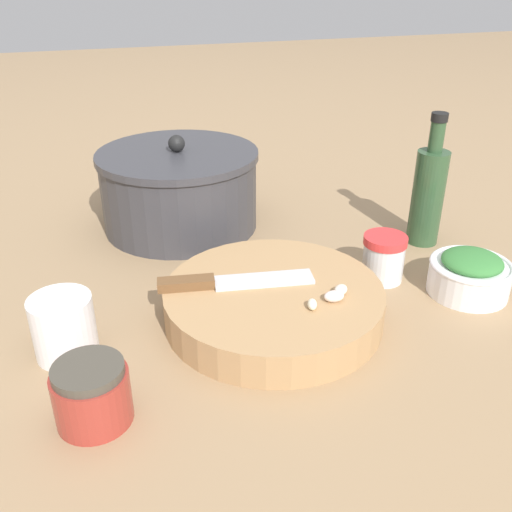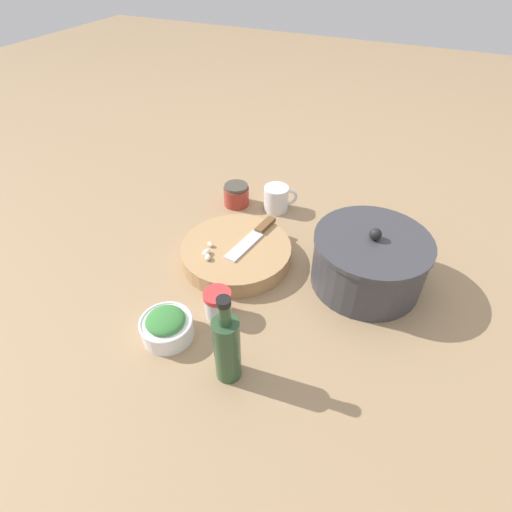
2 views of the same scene
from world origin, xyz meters
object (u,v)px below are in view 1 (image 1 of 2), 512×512
at_px(spice_jar, 383,258).
at_px(stock_pot, 180,189).
at_px(honey_jar, 92,394).
at_px(garlic_cloves, 332,296).
at_px(chef_knife, 226,282).
at_px(cutting_board, 274,303).
at_px(coffee_mug, 63,326).
at_px(herb_bowl, 470,274).
at_px(oil_bottle, 428,193).

height_order(spice_jar, stock_pot, stock_pot).
relative_size(spice_jar, honey_jar, 0.89).
bearing_deg(garlic_cloves, chef_knife, 146.12).
bearing_deg(chef_knife, honey_jar, -42.18).
bearing_deg(cutting_board, coffee_mug, 178.78).
xyz_separation_m(coffee_mug, stock_pot, (0.20, 0.32, 0.03)).
bearing_deg(coffee_mug, spice_jar, 5.56).
bearing_deg(herb_bowl, stock_pot, 134.63).
height_order(chef_knife, herb_bowl, herb_bowl).
bearing_deg(garlic_cloves, honey_jar, -166.71).
height_order(garlic_cloves, spice_jar, spice_jar).
bearing_deg(herb_bowl, chef_knife, 171.78).
bearing_deg(cutting_board, honey_jar, -153.27).
xyz_separation_m(chef_knife, spice_jar, (0.24, 0.02, -0.02)).
distance_m(chef_knife, coffee_mug, 0.21).
bearing_deg(cutting_board, stock_pot, 100.27).
bearing_deg(coffee_mug, herb_bowl, -2.85).
bearing_deg(herb_bowl, oil_bottle, 80.17).
xyz_separation_m(honey_jar, stock_pot, (0.18, 0.44, 0.03)).
xyz_separation_m(herb_bowl, oil_bottle, (0.03, 0.16, 0.06)).
height_order(cutting_board, spice_jar, spice_jar).
distance_m(herb_bowl, oil_bottle, 0.17).
distance_m(cutting_board, garlic_cloves, 0.08).
bearing_deg(spice_jar, garlic_cloves, -142.36).
height_order(cutting_board, honey_jar, honey_jar).
height_order(coffee_mug, stock_pot, stock_pot).
xyz_separation_m(honey_jar, oil_bottle, (0.55, 0.26, 0.05)).
bearing_deg(chef_knife, oil_bottle, 116.04).
bearing_deg(oil_bottle, stock_pot, 153.62).
bearing_deg(spice_jar, coffee_mug, -174.44).
bearing_deg(garlic_cloves, cutting_board, 139.96).
bearing_deg(cutting_board, oil_bottle, 24.41).
distance_m(chef_knife, honey_jar, 0.23).
xyz_separation_m(chef_knife, stock_pot, (-0.00, 0.30, 0.02)).
relative_size(coffee_mug, oil_bottle, 0.44).
bearing_deg(honey_jar, chef_knife, 39.03).
height_order(chef_knife, coffee_mug, coffee_mug).
bearing_deg(herb_bowl, coffee_mug, 177.15).
bearing_deg(stock_pot, cutting_board, -79.73).
bearing_deg(stock_pot, oil_bottle, -26.38).
xyz_separation_m(cutting_board, garlic_cloves, (0.06, -0.05, 0.03)).
height_order(chef_knife, garlic_cloves, garlic_cloves).
distance_m(chef_knife, stock_pot, 0.30).
distance_m(coffee_mug, stock_pot, 0.38).
bearing_deg(oil_bottle, spice_jar, -143.67).
relative_size(cutting_board, herb_bowl, 2.50).
height_order(cutting_board, coffee_mug, coffee_mug).
relative_size(cutting_board, coffee_mug, 3.01).
bearing_deg(stock_pot, honey_jar, -111.73).
relative_size(chef_knife, herb_bowl, 1.80).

